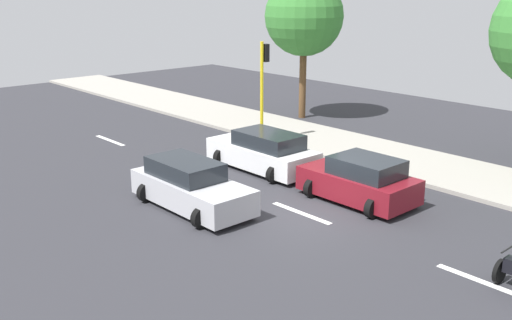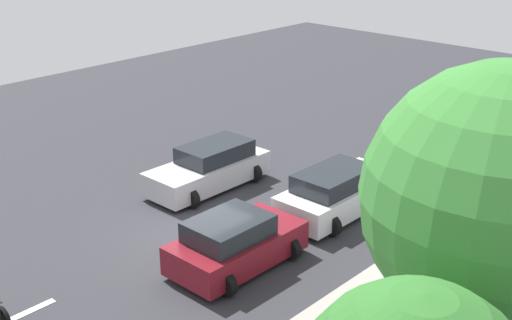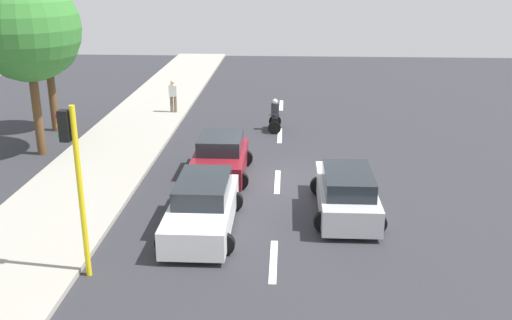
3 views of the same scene
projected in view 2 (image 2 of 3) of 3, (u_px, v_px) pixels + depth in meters
name	position (u px, v px, depth m)	size (l,w,h in m)	color
ground_plane	(196.00, 236.00, 20.36)	(40.00, 60.00, 0.10)	#2D2D33
lane_stripe_north	(9.00, 320.00, 16.25)	(0.20, 2.40, 0.01)	white
lane_stripe_mid	(196.00, 234.00, 20.34)	(0.20, 2.40, 0.01)	white
lane_stripe_south	(320.00, 177.00, 24.44)	(0.20, 2.40, 0.01)	white
lane_stripe_far_south	(409.00, 136.00, 28.53)	(0.20, 2.40, 0.01)	white
car_silver	(210.00, 168.00, 23.35)	(2.17, 4.46, 1.52)	#B7B7BC
car_maroon	(235.00, 243.00, 18.35)	(2.31, 3.80, 1.52)	maroon
car_white	(339.00, 192.00, 21.50)	(2.23, 4.58, 1.52)	white
traffic_light_corner	(468.00, 122.00, 20.97)	(0.49, 0.24, 4.50)	yellow
street_tree_center	(499.00, 200.00, 10.27)	(4.20, 4.20, 7.30)	brown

